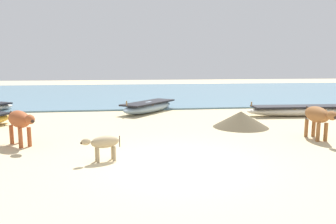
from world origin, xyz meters
The scene contains 8 objects.
ground centered at (0.00, 0.00, 0.00)m, with size 80.00×80.00×0.00m, color #CCB789.
sea_water centered at (0.00, 18.75, 0.04)m, with size 60.00×20.00×0.08m, color slate.
fishing_boat_1 centered at (-0.06, 8.13, 0.28)m, with size 3.10×3.46×0.71m.
fishing_boat_4 centered at (6.49, 6.14, 0.25)m, with size 4.74×1.20×0.66m.
cow_adult_brown centered at (4.64, 1.87, 0.73)m, with size 0.48×1.57×1.01m.
calf_near_dun centered at (-1.71, 0.50, 0.44)m, with size 0.93×0.49×0.62m.
cow_second_adult_rust centered at (-4.12, 2.30, 0.72)m, with size 1.17×1.36×1.00m.
debris_pile_0 centered at (3.01, 4.02, 0.29)m, with size 2.02×2.02×0.59m, color brown.
Camera 1 is at (-1.20, -6.98, 2.29)m, focal length 34.01 mm.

